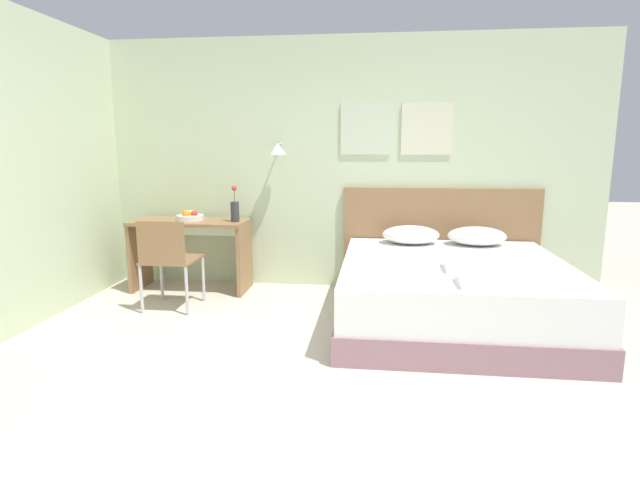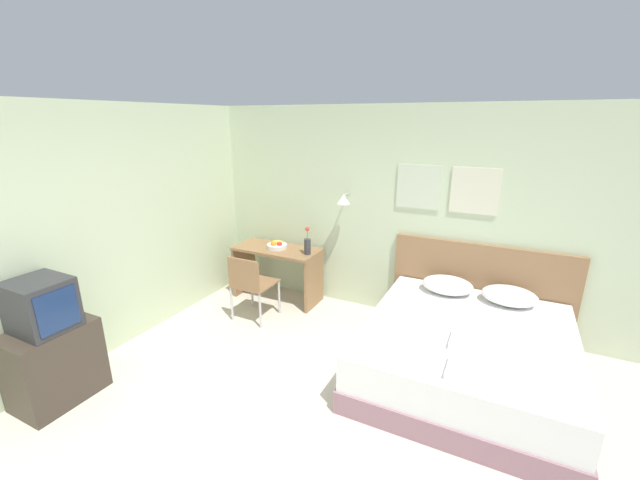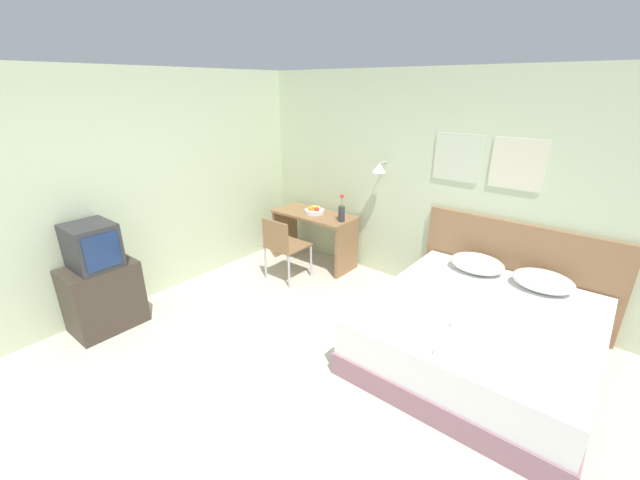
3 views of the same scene
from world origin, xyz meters
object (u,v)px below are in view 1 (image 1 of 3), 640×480
(folded_towel_mid_bed, at_px, (483,281))
(headboard, at_px, (440,240))
(pillow_left, at_px, (411,235))
(flower_vase, at_px, (235,209))
(bed, at_px, (452,293))
(fruit_bowl, at_px, (190,217))
(pillow_right, at_px, (477,236))
(desk, at_px, (191,241))
(desk_chair, at_px, (167,256))
(folded_towel_near_foot, at_px, (463,266))

(folded_towel_mid_bed, bearing_deg, headboard, 92.97)
(pillow_left, bearing_deg, flower_vase, -178.87)
(bed, xyz_separation_m, fruit_bowl, (-2.63, 0.75, 0.52))
(pillow_right, relative_size, fruit_bowl, 2.04)
(desk, relative_size, fruit_bowl, 4.33)
(fruit_bowl, bearing_deg, folded_towel_mid_bed, -28.98)
(pillow_left, height_order, folded_towel_mid_bed, pillow_left)
(bed, bearing_deg, fruit_bowl, 164.02)
(pillow_left, relative_size, folded_towel_mid_bed, 1.62)
(pillow_left, distance_m, flower_vase, 1.82)
(pillow_left, distance_m, pillow_right, 0.65)
(pillow_right, height_order, flower_vase, flower_vase)
(folded_towel_mid_bed, distance_m, desk_chair, 2.80)
(bed, xyz_separation_m, headboard, (0.00, 1.05, 0.27))
(bed, relative_size, flower_vase, 5.42)
(folded_towel_mid_bed, xyz_separation_m, desk, (-2.72, 1.50, -0.06))
(desk, height_order, fruit_bowl, fruit_bowl)
(folded_towel_near_foot, bearing_deg, pillow_right, 74.08)
(desk, bearing_deg, pillow_left, 0.12)
(bed, bearing_deg, folded_towel_mid_bed, -82.93)
(pillow_right, height_order, desk, desk)
(folded_towel_mid_bed, bearing_deg, pillow_right, 81.34)
(bed, height_order, pillow_left, pillow_left)
(desk, bearing_deg, flower_vase, -3.52)
(pillow_left, relative_size, desk_chair, 0.65)
(headboard, xyz_separation_m, flower_vase, (-2.13, -0.33, 0.34))
(folded_towel_mid_bed, bearing_deg, bed, 97.07)
(desk_chair, bearing_deg, folded_towel_near_foot, -7.65)
(folded_towel_mid_bed, bearing_deg, folded_towel_near_foot, 99.13)
(headboard, relative_size, folded_towel_near_foot, 6.49)
(desk_chair, distance_m, flower_vase, 0.89)
(folded_towel_near_foot, distance_m, fruit_bowl, 2.86)
(bed, relative_size, desk, 1.69)
(pillow_left, bearing_deg, folded_towel_mid_bed, -74.54)
(desk, xyz_separation_m, desk_chair, (0.05, -0.70, -0.00))
(bed, xyz_separation_m, folded_towel_near_foot, (0.02, -0.31, 0.31))
(pillow_left, height_order, desk_chair, desk_chair)
(pillow_right, bearing_deg, desk, -179.91)
(folded_towel_near_foot, distance_m, flower_vase, 2.40)
(headboard, distance_m, desk_chair, 2.77)
(folded_towel_near_foot, height_order, flower_vase, flower_vase)
(bed, height_order, flower_vase, flower_vase)
(fruit_bowl, bearing_deg, headboard, 6.41)
(pillow_right, bearing_deg, fruit_bowl, -179.98)
(pillow_left, distance_m, desk, 2.31)
(headboard, height_order, folded_towel_near_foot, headboard)
(desk_chair, bearing_deg, desk, 93.68)
(desk_chair, relative_size, flower_vase, 2.31)
(folded_towel_mid_bed, relative_size, desk_chair, 0.40)
(headboard, relative_size, desk_chair, 2.35)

